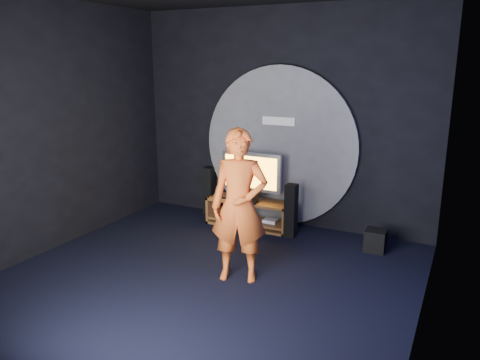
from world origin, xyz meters
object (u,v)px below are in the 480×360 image
at_px(media_console, 250,215).
at_px(subwoofer, 375,240).
at_px(player, 239,206).
at_px(tv, 251,174).
at_px(tower_speaker_left, 209,190).
at_px(tower_speaker_right, 291,211).

distance_m(media_console, subwoofer, 2.07).
xyz_separation_m(media_console, subwoofer, (2.07, -0.14, -0.04)).
bearing_deg(player, media_console, 92.96).
bearing_deg(tv, media_console, -84.00).
xyz_separation_m(tv, tower_speaker_left, (-0.93, 0.23, -0.45)).
height_order(subwoofer, player, player).
relative_size(media_console, subwoofer, 4.41).
height_order(media_console, player, player).
bearing_deg(player, tower_speaker_right, 69.09).
relative_size(media_console, tower_speaker_right, 1.68).
bearing_deg(player, tower_speaker_left, 109.63).
distance_m(tower_speaker_left, player, 2.71).
bearing_deg(subwoofer, tower_speaker_left, 171.59).
relative_size(tower_speaker_left, subwoofer, 2.63).
xyz_separation_m(media_console, player, (0.71, -1.79, 0.75)).
relative_size(tv, subwoofer, 3.22).
distance_m(media_console, tower_speaker_left, 1.01).
height_order(tv, tower_speaker_right, tv).
height_order(tower_speaker_left, subwoofer, tower_speaker_left).
xyz_separation_m(media_console, tower_speaker_left, (-0.94, 0.30, 0.22)).
distance_m(tv, tower_speaker_right, 0.93).
relative_size(tower_speaker_left, player, 0.44).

